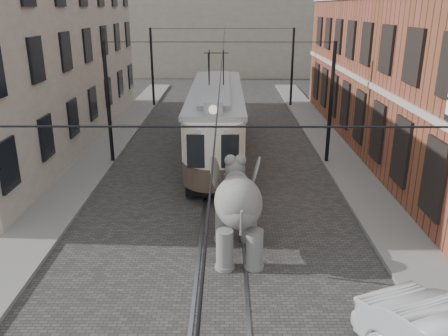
{
  "coord_description": "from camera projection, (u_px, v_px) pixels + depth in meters",
  "views": [
    {
      "loc": [
        0.16,
        -16.2,
        7.52
      ],
      "look_at": [
        0.07,
        -0.72,
        2.1
      ],
      "focal_mm": 37.14,
      "sensor_mm": 36.0,
      "label": 1
    }
  ],
  "objects": [
    {
      "name": "sidewalk_left",
      "position": [
        53.0,
        211.0,
        17.78
      ],
      "size": [
        2.0,
        60.0,
        0.15
      ],
      "primitive_type": "cube",
      "color": "slate",
      "rests_on": "ground"
    },
    {
      "name": "brick_building",
      "position": [
        434.0,
        37.0,
        24.22
      ],
      "size": [
        8.0,
        26.0,
        12.0
      ],
      "primitive_type": "cube",
      "color": "brown",
      "rests_on": "ground"
    },
    {
      "name": "catenary",
      "position": [
        219.0,
        109.0,
        21.5
      ],
      "size": [
        11.0,
        30.2,
        6.0
      ],
      "primitive_type": null,
      "color": "black",
      "rests_on": "ground"
    },
    {
      "name": "tram",
      "position": [
        216.0,
        104.0,
        24.42
      ],
      "size": [
        2.8,
        13.42,
        5.32
      ],
      "primitive_type": null,
      "rotation": [
        0.0,
        0.0,
        0.0
      ],
      "color": "beige",
      "rests_on": "ground"
    },
    {
      "name": "elephant",
      "position": [
        238.0,
        214.0,
        14.45
      ],
      "size": [
        2.69,
        4.66,
        2.8
      ],
      "primitive_type": null,
      "rotation": [
        0.0,
        0.0,
        0.04
      ],
      "color": "slate",
      "rests_on": "ground"
    },
    {
      "name": "tram_rails",
      "position": [
        222.0,
        213.0,
        17.77
      ],
      "size": [
        1.54,
        80.0,
        0.02
      ],
      "primitive_type": null,
      "color": "slate",
      "rests_on": "ground"
    },
    {
      "name": "distant_block",
      "position": [
        225.0,
        11.0,
        53.21
      ],
      "size": [
        28.0,
        10.0,
        14.0
      ],
      "primitive_type": "cube",
      "color": "gray",
      "rests_on": "ground"
    },
    {
      "name": "ground",
      "position": [
        222.0,
        213.0,
        17.77
      ],
      "size": [
        120.0,
        120.0,
        0.0
      ],
      "primitive_type": "plane",
      "color": "#403E3B"
    },
    {
      "name": "sidewalk_right",
      "position": [
        379.0,
        212.0,
        17.71
      ],
      "size": [
        2.0,
        60.0,
        0.15
      ],
      "primitive_type": "cube",
      "color": "slate",
      "rests_on": "ground"
    },
    {
      "name": "stucco_building",
      "position": [
        25.0,
        54.0,
        25.62
      ],
      "size": [
        7.0,
        24.0,
        10.0
      ],
      "primitive_type": "cube",
      "color": "gray",
      "rests_on": "ground"
    }
  ]
}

